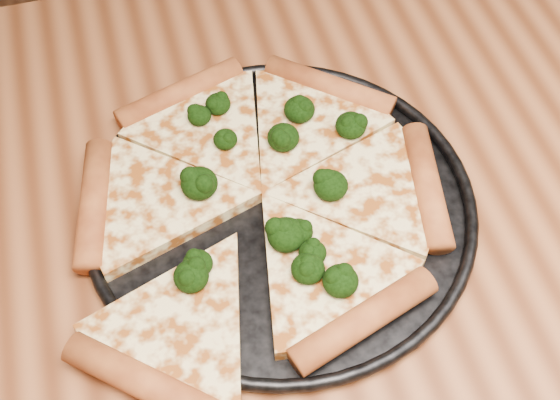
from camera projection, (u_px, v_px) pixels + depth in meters
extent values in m
cube|color=#99542F|center=(451.00, 299.00, 0.62)|extent=(1.20, 0.90, 0.04)
cylinder|color=black|center=(280.00, 209.00, 0.65)|extent=(0.33, 0.33, 0.01)
torus|color=black|center=(280.00, 204.00, 0.64)|extent=(0.34, 0.34, 0.01)
cylinder|color=#C46531|center=(329.00, 87.00, 0.71)|extent=(0.11, 0.10, 0.02)
cylinder|color=#C46531|center=(180.00, 94.00, 0.71)|extent=(0.13, 0.06, 0.02)
cylinder|color=#C46531|center=(94.00, 204.00, 0.63)|extent=(0.05, 0.13, 0.02)
cylinder|color=#C46531|center=(144.00, 382.00, 0.54)|extent=(0.11, 0.10, 0.02)
cylinder|color=#C46531|center=(364.00, 320.00, 0.57)|extent=(0.13, 0.06, 0.02)
cylinder|color=#C46531|center=(427.00, 186.00, 0.64)|extent=(0.05, 0.13, 0.02)
ellipsoid|color=black|center=(225.00, 139.00, 0.66)|extent=(0.02, 0.02, 0.02)
ellipsoid|color=black|center=(341.00, 281.00, 0.58)|extent=(0.03, 0.03, 0.02)
ellipsoid|color=black|center=(331.00, 185.00, 0.63)|extent=(0.03, 0.03, 0.02)
ellipsoid|color=black|center=(199.00, 183.00, 0.63)|extent=(0.03, 0.03, 0.02)
ellipsoid|color=black|center=(198.00, 264.00, 0.59)|extent=(0.02, 0.02, 0.02)
ellipsoid|color=black|center=(218.00, 104.00, 0.69)|extent=(0.02, 0.02, 0.02)
ellipsoid|color=black|center=(286.00, 235.00, 0.60)|extent=(0.03, 0.03, 0.02)
ellipsoid|color=black|center=(199.00, 116.00, 0.68)|extent=(0.02, 0.02, 0.02)
ellipsoid|color=black|center=(351.00, 125.00, 0.67)|extent=(0.03, 0.03, 0.02)
ellipsoid|color=black|center=(298.00, 232.00, 0.60)|extent=(0.02, 0.02, 0.02)
ellipsoid|color=black|center=(313.00, 253.00, 0.59)|extent=(0.02, 0.02, 0.02)
ellipsoid|color=black|center=(299.00, 109.00, 0.68)|extent=(0.03, 0.03, 0.02)
ellipsoid|color=black|center=(283.00, 137.00, 0.66)|extent=(0.03, 0.03, 0.02)
ellipsoid|color=black|center=(191.00, 276.00, 0.58)|extent=(0.03, 0.03, 0.02)
ellipsoid|color=black|center=(308.00, 269.00, 0.58)|extent=(0.03, 0.03, 0.02)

